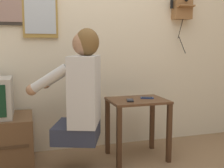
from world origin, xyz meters
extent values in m
cube|color=beige|center=(0.00, 1.19, 1.27)|extent=(6.80, 0.05, 2.55)
cube|color=#51331E|center=(0.43, 0.74, 0.56)|extent=(0.53, 0.42, 0.02)
cube|color=#452B1A|center=(0.19, 0.55, 0.27)|extent=(0.04, 0.04, 0.55)
cube|color=#452B1A|center=(0.67, 0.55, 0.27)|extent=(0.04, 0.04, 0.55)
cube|color=#452B1A|center=(0.19, 0.92, 0.27)|extent=(0.04, 0.04, 0.55)
cube|color=#452B1A|center=(0.67, 0.92, 0.27)|extent=(0.04, 0.04, 0.55)
cube|color=#2D3347|center=(-0.17, 0.61, 0.35)|extent=(0.48, 0.50, 0.14)
cube|color=silver|center=(-0.10, 0.59, 0.71)|extent=(0.35, 0.47, 0.57)
sphere|color=#A37556|center=(-0.10, 0.59, 1.09)|extent=(0.20, 0.20, 0.20)
ellipsoid|color=brown|center=(-0.08, 0.58, 1.10)|extent=(0.25, 0.26, 0.22)
cylinder|color=silver|center=(-0.39, 0.51, 0.82)|extent=(0.32, 0.18, 0.24)
cylinder|color=silver|center=(-0.27, 0.84, 0.82)|extent=(0.32, 0.18, 0.24)
sphere|color=#A37556|center=(-0.52, 0.56, 0.73)|extent=(0.09, 0.09, 0.09)
sphere|color=#A37556|center=(-0.40, 0.89, 0.73)|extent=(0.09, 0.09, 0.09)
cube|color=olive|center=(1.09, 1.11, 1.53)|extent=(0.20, 0.11, 0.35)
cube|color=olive|center=(1.09, 1.03, 1.49)|extent=(0.18, 0.07, 0.03)
cylinder|color=black|center=(0.97, 1.11, 1.51)|extent=(0.03, 0.03, 0.09)
cylinder|color=black|center=(1.07, 1.10, 1.26)|extent=(0.04, 0.04, 0.22)
cylinder|color=black|center=(1.10, 1.10, 1.08)|extent=(0.07, 0.06, 0.19)
cube|color=#2D2823|center=(-0.65, 1.16, 1.47)|extent=(0.38, 0.02, 0.42)
cube|color=gray|center=(-0.65, 1.14, 1.47)|extent=(0.32, 0.01, 0.36)
cube|color=black|center=(0.34, 0.68, 0.58)|extent=(0.09, 0.14, 0.01)
cube|color=black|center=(0.34, 0.68, 0.58)|extent=(0.08, 0.11, 0.00)
cube|color=navy|center=(0.54, 0.76, 0.58)|extent=(0.14, 0.10, 0.01)
cube|color=black|center=(0.54, 0.76, 0.58)|extent=(0.11, 0.08, 0.00)
camera|label=1|loc=(-0.54, -1.68, 1.07)|focal=45.00mm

